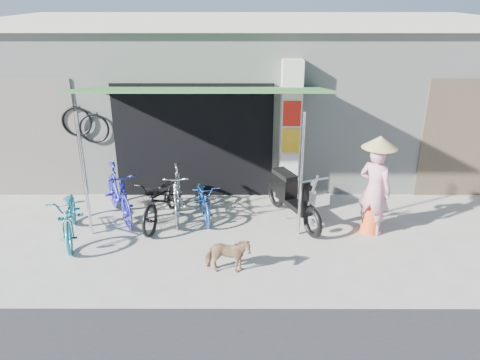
{
  "coord_description": "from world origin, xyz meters",
  "views": [
    {
      "loc": [
        -0.18,
        -7.04,
        4.28
      ],
      "look_at": [
        -0.2,
        1.0,
        1.0
      ],
      "focal_mm": 35.0,
      "sensor_mm": 36.0,
      "label": 1
    }
  ],
  "objects_px": {
    "bike_navy": "(204,199)",
    "street_dog": "(228,256)",
    "nun": "(375,187)",
    "bike_blue": "(119,193)",
    "moped": "(292,196)",
    "bike_silver": "(177,193)",
    "bike_teal": "(70,215)",
    "bike_black": "(163,199)"
  },
  "relations": [
    {
      "from": "bike_navy",
      "to": "nun",
      "type": "xyz_separation_m",
      "value": [
        3.21,
        -0.64,
        0.54
      ]
    },
    {
      "from": "bike_silver",
      "to": "bike_teal",
      "type": "bearing_deg",
      "value": -158.63
    },
    {
      "from": "bike_teal",
      "to": "bike_black",
      "type": "bearing_deg",
      "value": 7.02
    },
    {
      "from": "bike_blue",
      "to": "bike_silver",
      "type": "height_order",
      "value": "bike_blue"
    },
    {
      "from": "bike_teal",
      "to": "nun",
      "type": "distance_m",
      "value": 5.6
    },
    {
      "from": "bike_silver",
      "to": "moped",
      "type": "distance_m",
      "value": 2.29
    },
    {
      "from": "bike_silver",
      "to": "street_dog",
      "type": "bearing_deg",
      "value": -67.96
    },
    {
      "from": "bike_teal",
      "to": "street_dog",
      "type": "relative_size",
      "value": 2.41
    },
    {
      "from": "nun",
      "to": "bike_black",
      "type": "bearing_deg",
      "value": 36.37
    },
    {
      "from": "bike_navy",
      "to": "nun",
      "type": "height_order",
      "value": "nun"
    },
    {
      "from": "bike_blue",
      "to": "bike_black",
      "type": "bearing_deg",
      "value": -37.48
    },
    {
      "from": "bike_navy",
      "to": "bike_silver",
      "type": "bearing_deg",
      "value": 166.34
    },
    {
      "from": "moped",
      "to": "bike_blue",
      "type": "bearing_deg",
      "value": 154.99
    },
    {
      "from": "bike_teal",
      "to": "moped",
      "type": "bearing_deg",
      "value": -5.49
    },
    {
      "from": "bike_black",
      "to": "bike_silver",
      "type": "xyz_separation_m",
      "value": [
        0.26,
        0.25,
        0.03
      ]
    },
    {
      "from": "bike_black",
      "to": "bike_blue",
      "type": "bearing_deg",
      "value": -177.16
    },
    {
      "from": "bike_black",
      "to": "street_dog",
      "type": "bearing_deg",
      "value": -41.28
    },
    {
      "from": "nun",
      "to": "bike_navy",
      "type": "bearing_deg",
      "value": 30.85
    },
    {
      "from": "nun",
      "to": "bike_blue",
      "type": "bearing_deg",
      "value": 35.63
    },
    {
      "from": "bike_silver",
      "to": "bike_navy",
      "type": "bearing_deg",
      "value": -6.51
    },
    {
      "from": "bike_teal",
      "to": "moped",
      "type": "distance_m",
      "value": 4.19
    },
    {
      "from": "bike_black",
      "to": "moped",
      "type": "relative_size",
      "value": 0.97
    },
    {
      "from": "bike_blue",
      "to": "street_dog",
      "type": "xyz_separation_m",
      "value": [
        2.21,
        -1.97,
        -0.23
      ]
    },
    {
      "from": "moped",
      "to": "nun",
      "type": "bearing_deg",
      "value": -42.62
    },
    {
      "from": "bike_blue",
      "to": "bike_silver",
      "type": "distance_m",
      "value": 1.16
    },
    {
      "from": "street_dog",
      "to": "bike_teal",
      "type": "bearing_deg",
      "value": 69.66
    },
    {
      "from": "bike_teal",
      "to": "bike_blue",
      "type": "xyz_separation_m",
      "value": [
        0.69,
        0.82,
        0.07
      ]
    },
    {
      "from": "bike_teal",
      "to": "bike_black",
      "type": "distance_m",
      "value": 1.71
    },
    {
      "from": "street_dog",
      "to": "moped",
      "type": "distance_m",
      "value": 2.27
    },
    {
      "from": "bike_teal",
      "to": "bike_black",
      "type": "xyz_separation_m",
      "value": [
        1.58,
        0.67,
        0.01
      ]
    },
    {
      "from": "moped",
      "to": "bike_silver",
      "type": "bearing_deg",
      "value": 152.04
    },
    {
      "from": "street_dog",
      "to": "nun",
      "type": "distance_m",
      "value": 3.09
    },
    {
      "from": "bike_blue",
      "to": "bike_silver",
      "type": "bearing_deg",
      "value": -22.89
    },
    {
      "from": "bike_teal",
      "to": "nun",
      "type": "relative_size",
      "value": 0.95
    },
    {
      "from": "bike_teal",
      "to": "nun",
      "type": "bearing_deg",
      "value": -13.16
    },
    {
      "from": "moped",
      "to": "bike_black",
      "type": "bearing_deg",
      "value": 158.08
    },
    {
      "from": "bike_silver",
      "to": "moped",
      "type": "xyz_separation_m",
      "value": [
        2.28,
        -0.16,
        0.01
      ]
    },
    {
      "from": "bike_blue",
      "to": "nun",
      "type": "relative_size",
      "value": 0.95
    },
    {
      "from": "bike_silver",
      "to": "bike_navy",
      "type": "relative_size",
      "value": 1.15
    },
    {
      "from": "bike_black",
      "to": "bike_silver",
      "type": "distance_m",
      "value": 0.36
    },
    {
      "from": "bike_black",
      "to": "bike_teal",
      "type": "bearing_deg",
      "value": -144.45
    },
    {
      "from": "bike_navy",
      "to": "street_dog",
      "type": "relative_size",
      "value": 2.0
    }
  ]
}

